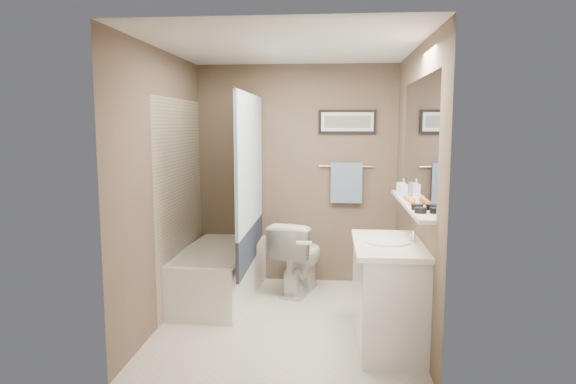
# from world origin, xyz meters

# --- Properties ---
(ground) EXTENTS (2.50, 2.50, 0.00)m
(ground) POSITION_xyz_m (0.00, 0.00, 0.00)
(ground) COLOR silver
(ground) RESTS_ON ground
(ceiling) EXTENTS (2.20, 2.50, 0.04)m
(ceiling) POSITION_xyz_m (0.00, 0.00, 2.38)
(ceiling) COLOR silver
(ceiling) RESTS_ON wall_back
(wall_back) EXTENTS (2.20, 0.04, 2.40)m
(wall_back) POSITION_xyz_m (0.00, 1.23, 1.20)
(wall_back) COLOR brown
(wall_back) RESTS_ON ground
(wall_front) EXTENTS (2.20, 0.04, 2.40)m
(wall_front) POSITION_xyz_m (0.00, -1.23, 1.20)
(wall_front) COLOR brown
(wall_front) RESTS_ON ground
(wall_left) EXTENTS (0.04, 2.50, 2.40)m
(wall_left) POSITION_xyz_m (-1.08, 0.00, 1.20)
(wall_left) COLOR brown
(wall_left) RESTS_ON ground
(wall_right) EXTENTS (0.04, 2.50, 2.40)m
(wall_right) POSITION_xyz_m (1.08, 0.00, 1.20)
(wall_right) COLOR brown
(wall_right) RESTS_ON ground
(tile_surround) EXTENTS (0.02, 1.55, 2.00)m
(tile_surround) POSITION_xyz_m (-1.09, 0.50, 1.00)
(tile_surround) COLOR tan
(tile_surround) RESTS_ON wall_left
(curtain_rod) EXTENTS (0.02, 1.55, 0.02)m
(curtain_rod) POSITION_xyz_m (-0.40, 0.50, 2.05)
(curtain_rod) COLOR silver
(curtain_rod) RESTS_ON wall_left
(curtain_upper) EXTENTS (0.03, 1.45, 1.28)m
(curtain_upper) POSITION_xyz_m (-0.40, 0.50, 1.40)
(curtain_upper) COLOR white
(curtain_upper) RESTS_ON curtain_rod
(curtain_lower) EXTENTS (0.03, 1.45, 0.36)m
(curtain_lower) POSITION_xyz_m (-0.40, 0.50, 0.58)
(curtain_lower) COLOR #232F41
(curtain_lower) RESTS_ON curtain_rod
(mirror) EXTENTS (0.02, 1.60, 1.00)m
(mirror) POSITION_xyz_m (1.09, -0.15, 1.62)
(mirror) COLOR silver
(mirror) RESTS_ON wall_right
(shelf) EXTENTS (0.12, 1.60, 0.03)m
(shelf) POSITION_xyz_m (1.04, -0.15, 1.10)
(shelf) COLOR silver
(shelf) RESTS_ON wall_right
(towel_bar) EXTENTS (0.60, 0.02, 0.02)m
(towel_bar) POSITION_xyz_m (0.55, 1.22, 1.30)
(towel_bar) COLOR silver
(towel_bar) RESTS_ON wall_back
(towel) EXTENTS (0.34, 0.05, 0.44)m
(towel) POSITION_xyz_m (0.55, 1.20, 1.12)
(towel) COLOR #90B6D2
(towel) RESTS_ON towel_bar
(art_frame) EXTENTS (0.62, 0.02, 0.26)m
(art_frame) POSITION_xyz_m (0.55, 1.23, 1.78)
(art_frame) COLOR black
(art_frame) RESTS_ON wall_back
(art_mat) EXTENTS (0.56, 0.00, 0.20)m
(art_mat) POSITION_xyz_m (0.55, 1.22, 1.78)
(art_mat) COLOR white
(art_mat) RESTS_ON art_frame
(art_image) EXTENTS (0.50, 0.00, 0.13)m
(art_image) POSITION_xyz_m (0.55, 1.22, 1.78)
(art_image) COLOR #595959
(art_image) RESTS_ON art_mat
(door) EXTENTS (0.80, 0.02, 2.00)m
(door) POSITION_xyz_m (0.55, -1.24, 1.00)
(door) COLOR silver
(door) RESTS_ON wall_front
(door_handle) EXTENTS (0.10, 0.02, 0.02)m
(door_handle) POSITION_xyz_m (0.22, -1.19, 1.00)
(door_handle) COLOR silver
(door_handle) RESTS_ON door
(bathtub) EXTENTS (0.81, 1.55, 0.50)m
(bathtub) POSITION_xyz_m (-0.75, 0.60, 0.25)
(bathtub) COLOR white
(bathtub) RESTS_ON ground
(tub_rim) EXTENTS (0.56, 1.36, 0.02)m
(tub_rim) POSITION_xyz_m (-0.75, 0.60, 0.50)
(tub_rim) COLOR beige
(tub_rim) RESTS_ON bathtub
(toilet) EXTENTS (0.62, 0.84, 0.76)m
(toilet) POSITION_xyz_m (0.05, 0.85, 0.38)
(toilet) COLOR white
(toilet) RESTS_ON ground
(vanity) EXTENTS (0.53, 0.92, 0.80)m
(vanity) POSITION_xyz_m (0.85, -0.44, 0.40)
(vanity) COLOR white
(vanity) RESTS_ON ground
(countertop) EXTENTS (0.54, 0.96, 0.04)m
(countertop) POSITION_xyz_m (0.84, -0.44, 0.82)
(countertop) COLOR white
(countertop) RESTS_ON vanity
(sink_basin) EXTENTS (0.34, 0.34, 0.01)m
(sink_basin) POSITION_xyz_m (0.83, -0.44, 0.85)
(sink_basin) COLOR white
(sink_basin) RESTS_ON countertop
(faucet_spout) EXTENTS (0.02, 0.02, 0.10)m
(faucet_spout) POSITION_xyz_m (1.03, -0.44, 0.89)
(faucet_spout) COLOR silver
(faucet_spout) RESTS_ON countertop
(faucet_knob) EXTENTS (0.05, 0.05, 0.05)m
(faucet_knob) POSITION_xyz_m (1.03, -0.34, 0.87)
(faucet_knob) COLOR silver
(faucet_knob) RESTS_ON countertop
(candle_bowl_near) EXTENTS (0.09, 0.09, 0.04)m
(candle_bowl_near) POSITION_xyz_m (1.04, -0.66, 1.14)
(candle_bowl_near) COLOR black
(candle_bowl_near) RESTS_ON shelf
(candle_bowl_far) EXTENTS (0.09, 0.09, 0.04)m
(candle_bowl_far) POSITION_xyz_m (1.04, -0.51, 1.14)
(candle_bowl_far) COLOR black
(candle_bowl_far) RESTS_ON shelf
(hair_brush_front) EXTENTS (0.06, 0.22, 0.04)m
(hair_brush_front) POSITION_xyz_m (1.04, -0.25, 1.14)
(hair_brush_front) COLOR orange
(hair_brush_front) RESTS_ON shelf
(hair_brush_back) EXTENTS (0.07, 0.22, 0.04)m
(hair_brush_back) POSITION_xyz_m (1.04, -0.10, 1.14)
(hair_brush_back) COLOR orange
(hair_brush_back) RESTS_ON shelf
(pink_comb) EXTENTS (0.04, 0.16, 0.01)m
(pink_comb) POSITION_xyz_m (1.04, -0.02, 1.12)
(pink_comb) COLOR pink
(pink_comb) RESTS_ON shelf
(glass_jar) EXTENTS (0.08, 0.08, 0.10)m
(glass_jar) POSITION_xyz_m (1.04, 0.45, 1.17)
(glass_jar) COLOR silver
(glass_jar) RESTS_ON shelf
(soap_bottle) EXTENTS (0.07, 0.07, 0.15)m
(soap_bottle) POSITION_xyz_m (1.04, 0.24, 1.19)
(soap_bottle) COLOR #999999
(soap_bottle) RESTS_ON shelf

